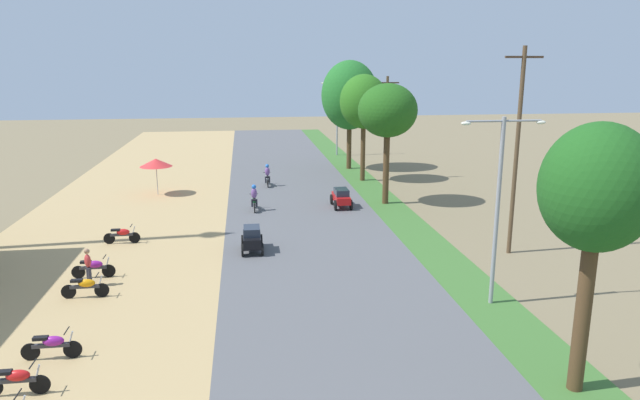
{
  "coord_description": "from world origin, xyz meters",
  "views": [
    {
      "loc": [
        -3.36,
        -8.11,
        8.96
      ],
      "look_at": [
        0.62,
        21.43,
        1.8
      ],
      "focal_mm": 32.07,
      "sensor_mm": 36.0,
      "label": 1
    }
  ],
  "objects_px": {
    "parked_motorbike_third": "(52,344)",
    "median_tree_third": "(364,102)",
    "parked_motorbike_second": "(16,379)",
    "streetlamp_mid": "(337,112)",
    "vendor_umbrella": "(156,163)",
    "median_tree_second": "(388,111)",
    "pedestrian_on_shoulder": "(88,265)",
    "parked_motorbike_fifth": "(94,267)",
    "car_hatchback_black": "(252,238)",
    "parked_motorbike_sixth": "(122,234)",
    "median_tree_fourth": "(350,95)",
    "utility_pole_near": "(517,149)",
    "parked_motorbike_fourth": "(85,286)",
    "median_tree_nearest": "(597,191)",
    "motorbike_ahead_second": "(254,198)",
    "car_sedan_red": "(341,197)",
    "utility_pole_far": "(386,127)",
    "streetlamp_near": "(498,198)",
    "motorbike_ahead_third": "(267,176)"
  },
  "relations": [
    {
      "from": "vendor_umbrella",
      "to": "median_tree_fourth",
      "type": "height_order",
      "value": "median_tree_fourth"
    },
    {
      "from": "median_tree_fourth",
      "to": "utility_pole_far",
      "type": "xyz_separation_m",
      "value": [
        1.99,
        -4.95,
        -2.12
      ]
    },
    {
      "from": "streetlamp_mid",
      "to": "parked_motorbike_fourth",
      "type": "bearing_deg",
      "value": -114.56
    },
    {
      "from": "median_tree_third",
      "to": "parked_motorbike_third",
      "type": "bearing_deg",
      "value": -120.33
    },
    {
      "from": "vendor_umbrella",
      "to": "car_hatchback_black",
      "type": "relative_size",
      "value": 1.26
    },
    {
      "from": "parked_motorbike_fifth",
      "to": "median_tree_nearest",
      "type": "height_order",
      "value": "median_tree_nearest"
    },
    {
      "from": "parked_motorbike_second",
      "to": "motorbike_ahead_second",
      "type": "bearing_deg",
      "value": 70.46
    },
    {
      "from": "pedestrian_on_shoulder",
      "to": "median_tree_third",
      "type": "distance_m",
      "value": 25.73
    },
    {
      "from": "parked_motorbike_third",
      "to": "parked_motorbike_fourth",
      "type": "distance_m",
      "value": 4.82
    },
    {
      "from": "pedestrian_on_shoulder",
      "to": "median_tree_nearest",
      "type": "height_order",
      "value": "median_tree_nearest"
    },
    {
      "from": "vendor_umbrella",
      "to": "median_tree_second",
      "type": "height_order",
      "value": "median_tree_second"
    },
    {
      "from": "parked_motorbike_sixth",
      "to": "vendor_umbrella",
      "type": "distance_m",
      "value": 11.3
    },
    {
      "from": "parked_motorbike_third",
      "to": "median_tree_third",
      "type": "xyz_separation_m",
      "value": [
        15.14,
        25.88,
        5.54
      ]
    },
    {
      "from": "median_tree_nearest",
      "to": "motorbike_ahead_second",
      "type": "bearing_deg",
      "value": 111.8
    },
    {
      "from": "pedestrian_on_shoulder",
      "to": "streetlamp_near",
      "type": "relative_size",
      "value": 0.23
    },
    {
      "from": "parked_motorbike_second",
      "to": "streetlamp_mid",
      "type": "relative_size",
      "value": 0.25
    },
    {
      "from": "parked_motorbike_fourth",
      "to": "utility_pole_near",
      "type": "distance_m",
      "value": 19.64
    },
    {
      "from": "median_tree_third",
      "to": "motorbike_ahead_second",
      "type": "xyz_separation_m",
      "value": [
        -8.57,
        -8.38,
        -5.24
      ]
    },
    {
      "from": "parked_motorbike_sixth",
      "to": "parked_motorbike_fifth",
      "type": "bearing_deg",
      "value": -92.86
    },
    {
      "from": "median_tree_nearest",
      "to": "car_sedan_red",
      "type": "relative_size",
      "value": 3.31
    },
    {
      "from": "median_tree_nearest",
      "to": "motorbike_ahead_third",
      "type": "bearing_deg",
      "value": 104.52
    },
    {
      "from": "parked_motorbike_sixth",
      "to": "median_tree_third",
      "type": "xyz_separation_m",
      "value": [
        15.34,
        14.12,
        5.54
      ]
    },
    {
      "from": "streetlamp_near",
      "to": "utility_pole_near",
      "type": "xyz_separation_m",
      "value": [
        3.44,
        5.68,
        0.88
      ]
    },
    {
      "from": "parked_motorbike_fifth",
      "to": "car_hatchback_black",
      "type": "distance_m",
      "value": 7.22
    },
    {
      "from": "pedestrian_on_shoulder",
      "to": "utility_pole_far",
      "type": "bearing_deg",
      "value": 49.15
    },
    {
      "from": "parked_motorbike_fifth",
      "to": "motorbike_ahead_second",
      "type": "height_order",
      "value": "motorbike_ahead_second"
    },
    {
      "from": "median_tree_nearest",
      "to": "streetlamp_mid",
      "type": "bearing_deg",
      "value": 89.8
    },
    {
      "from": "median_tree_fourth",
      "to": "motorbike_ahead_second",
      "type": "relative_size",
      "value": 5.09
    },
    {
      "from": "parked_motorbike_second",
      "to": "median_tree_fourth",
      "type": "bearing_deg",
      "value": 65.07
    },
    {
      "from": "parked_motorbike_third",
      "to": "parked_motorbike_fifth",
      "type": "relative_size",
      "value": 1.0
    },
    {
      "from": "parked_motorbike_third",
      "to": "median_tree_fourth",
      "type": "relative_size",
      "value": 0.2
    },
    {
      "from": "vendor_umbrella",
      "to": "utility_pole_far",
      "type": "xyz_separation_m",
      "value": [
        16.99,
        3.21,
        1.88
      ]
    },
    {
      "from": "median_tree_second",
      "to": "median_tree_nearest",
      "type": "bearing_deg",
      "value": -90.08
    },
    {
      "from": "parked_motorbike_second",
      "to": "streetlamp_mid",
      "type": "bearing_deg",
      "value": 69.03
    },
    {
      "from": "median_tree_second",
      "to": "motorbike_ahead_second",
      "type": "distance_m",
      "value": 9.98
    },
    {
      "from": "car_hatchback_black",
      "to": "car_sedan_red",
      "type": "relative_size",
      "value": 0.89
    },
    {
      "from": "parked_motorbike_fifth",
      "to": "median_tree_fourth",
      "type": "height_order",
      "value": "median_tree_fourth"
    },
    {
      "from": "parked_motorbike_fourth",
      "to": "median_tree_nearest",
      "type": "bearing_deg",
      "value": -29.08
    },
    {
      "from": "median_tree_second",
      "to": "median_tree_fourth",
      "type": "bearing_deg",
      "value": 90.24
    },
    {
      "from": "median_tree_third",
      "to": "motorbike_ahead_third",
      "type": "distance_m",
      "value": 9.18
    },
    {
      "from": "streetlamp_mid",
      "to": "motorbike_ahead_second",
      "type": "distance_m",
      "value": 23.0
    },
    {
      "from": "parked_motorbike_second",
      "to": "parked_motorbike_fourth",
      "type": "xyz_separation_m",
      "value": [
        0.11,
        6.77,
        0.0
      ]
    },
    {
      "from": "median_tree_nearest",
      "to": "motorbike_ahead_second",
      "type": "xyz_separation_m",
      "value": [
        -8.47,
        21.18,
        -4.89
      ]
    },
    {
      "from": "pedestrian_on_shoulder",
      "to": "median_tree_third",
      "type": "xyz_separation_m",
      "value": [
        15.53,
        19.87,
        5.13
      ]
    },
    {
      "from": "median_tree_nearest",
      "to": "parked_motorbike_fifth",
      "type": "bearing_deg",
      "value": 145.42
    },
    {
      "from": "parked_motorbike_fifth",
      "to": "median_tree_second",
      "type": "bearing_deg",
      "value": 36.14
    },
    {
      "from": "parked_motorbike_fourth",
      "to": "median_tree_second",
      "type": "relative_size",
      "value": 0.23
    },
    {
      "from": "pedestrian_on_shoulder",
      "to": "parked_motorbike_sixth",
      "type": "bearing_deg",
      "value": 88.1
    },
    {
      "from": "median_tree_fourth",
      "to": "parked_motorbike_sixth",
      "type": "bearing_deg",
      "value": -128.23
    },
    {
      "from": "median_tree_second",
      "to": "utility_pole_near",
      "type": "relative_size",
      "value": 0.79
    }
  ]
}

